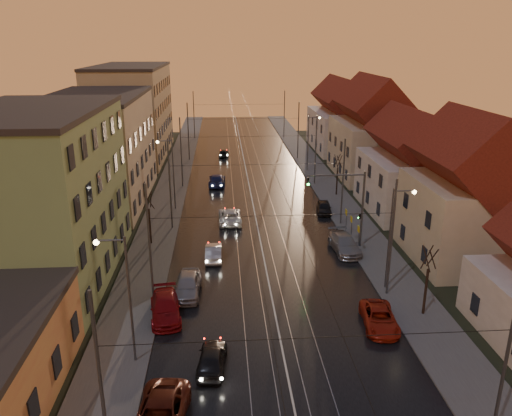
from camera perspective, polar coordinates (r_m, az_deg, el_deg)
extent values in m
plane|color=black|center=(29.81, 3.64, -18.72)|extent=(160.00, 160.00, 0.00)
cube|color=black|center=(66.06, -0.84, 2.80)|extent=(16.00, 120.00, 0.04)
cube|color=#4C4C4C|center=(66.28, -9.51, 2.65)|extent=(4.00, 120.00, 0.15)
cube|color=#4C4C4C|center=(67.30, 7.71, 2.99)|extent=(4.00, 120.00, 0.15)
cube|color=gray|center=(65.97, -2.75, 2.80)|extent=(0.06, 120.00, 0.03)
cube|color=gray|center=(66.01, -1.51, 2.82)|extent=(0.06, 120.00, 0.03)
cube|color=gray|center=(66.09, -0.17, 2.85)|extent=(0.06, 120.00, 0.03)
cube|color=gray|center=(66.20, 1.07, 2.87)|extent=(0.06, 120.00, 0.03)
cube|color=#789B62|center=(41.65, -23.54, 0.93)|extent=(10.00, 18.00, 13.00)
cube|color=#B8A88E|center=(60.37, -17.46, 6.27)|extent=(10.00, 20.00, 12.00)
cube|color=tan|center=(83.40, -13.87, 10.51)|extent=(10.00, 24.00, 14.00)
cube|color=#C0B594|center=(45.91, 22.71, -1.35)|extent=(8.50, 10.00, 7.00)
pyramid|color=#541A13|center=(44.49, 23.57, 5.20)|extent=(8.67, 10.20, 3.80)
cube|color=beige|center=(57.37, 17.07, 2.59)|extent=(9.00, 12.00, 6.00)
pyramid|color=#541A13|center=(56.33, 17.51, 7.09)|extent=(9.18, 12.24, 3.20)
cube|color=#C0B594|center=(70.97, 12.94, 6.55)|extent=(9.00, 14.00, 7.50)
pyramid|color=#541A13|center=(70.04, 13.28, 11.15)|extent=(9.18, 14.28, 4.00)
cube|color=beige|center=(88.14, 9.61, 8.73)|extent=(9.00, 16.00, 6.50)
pyramid|color=#541A13|center=(87.43, 9.79, 11.96)|extent=(9.18, 16.32, 3.50)
cylinder|color=#595B60|center=(22.71, -17.28, -19.04)|extent=(0.16, 0.16, 9.00)
cylinder|color=#595B60|center=(25.16, 26.51, -16.22)|extent=(0.16, 0.16, 9.00)
cylinder|color=#595B60|center=(35.56, -12.06, -4.22)|extent=(0.16, 0.16, 9.00)
cylinder|color=#595B60|center=(37.17, 15.24, -3.45)|extent=(0.16, 0.16, 9.00)
cylinder|color=#595B60|center=(49.62, -9.80, 2.51)|extent=(0.16, 0.16, 9.00)
cylinder|color=#595B60|center=(50.79, 9.90, 2.88)|extent=(0.16, 0.16, 9.00)
cylinder|color=#595B60|center=(64.12, -8.55, 6.24)|extent=(0.16, 0.16, 9.00)
cylinder|color=#595B60|center=(65.03, 6.83, 6.49)|extent=(0.16, 0.16, 9.00)
cylinder|color=#595B60|center=(78.80, -7.75, 8.58)|extent=(0.16, 0.16, 9.00)
cylinder|color=#595B60|center=(79.54, 4.85, 8.78)|extent=(0.16, 0.16, 9.00)
cylinder|color=#595B60|center=(96.55, -7.11, 10.45)|extent=(0.16, 0.16, 9.00)
cylinder|color=#595B60|center=(97.15, 3.25, 10.61)|extent=(0.16, 0.16, 9.00)
cylinder|color=#595B60|center=(29.58, -14.18, -10.38)|extent=(0.14, 0.14, 8.00)
cylinder|color=#595B60|center=(28.13, -16.39, -3.56)|extent=(1.60, 0.10, 0.10)
sphere|color=#FFD88C|center=(28.34, -17.80, -3.76)|extent=(0.32, 0.32, 0.32)
cylinder|color=#595B60|center=(38.29, 14.98, -3.57)|extent=(0.14, 0.14, 8.00)
cylinder|color=#595B60|center=(37.33, 16.63, 1.89)|extent=(1.60, 0.10, 0.10)
sphere|color=#FFD88C|center=(37.62, 17.65, 1.75)|extent=(0.32, 0.32, 0.32)
cylinder|color=#595B60|center=(55.53, -9.40, 3.73)|extent=(0.14, 0.14, 8.00)
cylinder|color=#595B60|center=(54.78, -10.45, 7.55)|extent=(1.60, 0.10, 0.10)
sphere|color=#FFD88C|center=(54.88, -11.20, 7.42)|extent=(0.32, 0.32, 0.32)
cylinder|color=#595B60|center=(71.91, 5.96, 7.28)|extent=(0.14, 0.14, 8.00)
cylinder|color=#595B60|center=(71.40, 6.70, 10.27)|extent=(1.60, 0.10, 0.10)
sphere|color=#FFD88C|center=(71.55, 7.28, 10.19)|extent=(0.32, 0.32, 0.32)
cylinder|color=#595B60|center=(45.63, 12.06, -0.26)|extent=(0.20, 0.20, 7.20)
cylinder|color=#595B60|center=(44.04, 9.08, 3.73)|extent=(5.20, 0.14, 0.14)
imported|color=black|center=(43.72, 5.97, 2.94)|extent=(0.15, 0.18, 0.90)
sphere|color=#19FF3F|center=(43.65, 5.99, 2.71)|extent=(0.20, 0.20, 0.20)
cylinder|color=black|center=(46.91, -12.02, -2.13)|extent=(0.18, 0.18, 3.50)
cylinder|color=black|center=(46.13, -11.93, 0.88)|extent=(0.37, 0.92, 1.61)
cylinder|color=black|center=(46.32, -12.30, 0.92)|extent=(0.91, 0.40, 1.61)
cylinder|color=black|center=(46.04, -12.53, 0.80)|extent=(0.37, 0.92, 1.61)
cylinder|color=black|center=(45.86, -12.11, 0.76)|extent=(0.84, 0.54, 1.62)
cylinder|color=black|center=(36.32, 18.79, -9.13)|extent=(0.18, 0.18, 3.50)
cylinder|color=black|center=(35.41, 19.52, -5.38)|extent=(0.37, 0.92, 1.61)
cylinder|color=black|center=(35.41, 18.95, -5.31)|extent=(0.91, 0.40, 1.61)
cylinder|color=black|center=(35.09, 18.92, -5.53)|extent=(0.37, 0.92, 1.61)
cylinder|color=black|center=(35.12, 19.55, -5.58)|extent=(0.84, 0.54, 1.62)
cylinder|color=black|center=(61.30, 9.24, 2.98)|extent=(0.18, 0.18, 3.50)
cylinder|color=black|center=(60.81, 9.56, 5.31)|extent=(0.37, 0.92, 1.61)
cylinder|color=black|center=(60.87, 9.23, 5.35)|extent=(0.91, 0.40, 1.61)
cylinder|color=black|center=(60.54, 9.16, 5.28)|extent=(0.37, 0.92, 1.61)
cylinder|color=black|center=(60.49, 9.52, 5.25)|extent=(0.84, 0.54, 1.62)
imported|color=black|center=(30.13, -5.06, -16.73)|extent=(1.95, 4.04, 1.33)
imported|color=#ADACB2|center=(43.45, -4.87, -5.04)|extent=(1.40, 3.98, 1.31)
imported|color=silver|center=(51.88, -2.99, -0.94)|extent=(2.36, 5.01, 1.39)
imported|color=navy|center=(65.37, -4.49, 3.23)|extent=(2.24, 5.18, 1.48)
imported|color=black|center=(81.59, -3.71, 6.28)|extent=(1.78, 3.77, 1.25)
imported|color=#4F180D|center=(26.65, -10.91, -22.35)|extent=(2.87, 5.45, 1.46)
imported|color=maroon|center=(35.30, -10.31, -11.14)|extent=(2.63, 5.11, 1.42)
imported|color=#A2A1A7|center=(37.84, -7.82, -8.71)|extent=(2.05, 4.70, 1.58)
imported|color=#AB2211|center=(34.70, 13.92, -12.13)|extent=(2.57, 4.76, 1.27)
imported|color=#949499|center=(45.48, 10.08, -4.04)|extent=(2.39, 5.25, 1.49)
imported|color=black|center=(55.17, 7.78, 0.07)|extent=(1.99, 3.94, 1.28)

